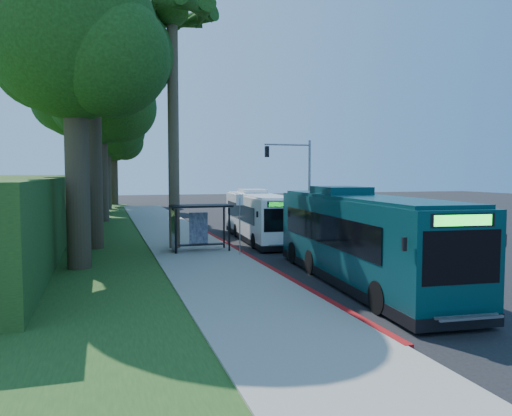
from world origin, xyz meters
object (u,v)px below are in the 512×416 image
object	(u,v)px
white_bus	(258,216)
pickup	(275,218)
teal_bus	(360,237)
bus_shelter	(196,219)

from	to	relation	value
white_bus	pickup	xyz separation A→B (m)	(3.30, 6.13, -0.76)
white_bus	pickup	world-z (taller)	white_bus
white_bus	teal_bus	distance (m)	13.04
bus_shelter	pickup	xyz separation A→B (m)	(7.96, 9.90, -1.02)
bus_shelter	pickup	world-z (taller)	bus_shelter
white_bus	teal_bus	world-z (taller)	teal_bus
bus_shelter	white_bus	bearing A→B (deg)	38.95
bus_shelter	teal_bus	distance (m)	10.38
teal_bus	pickup	bearing A→B (deg)	84.45
teal_bus	pickup	size ratio (longest dim) A/B	2.20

